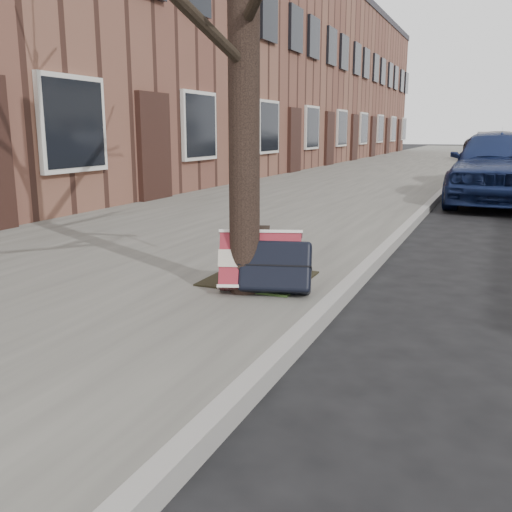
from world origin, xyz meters
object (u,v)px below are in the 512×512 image
at_px(suitcase_red, 260,261).
at_px(suitcase_navy, 275,266).
at_px(car_near_mid, 507,161).
at_px(car_near_front, 500,166).

height_order(suitcase_red, suitcase_navy, suitcase_red).
bearing_deg(suitcase_red, car_near_mid, 60.96).
distance_m(suitcase_navy, car_near_mid, 11.27).
distance_m(suitcase_red, suitcase_navy, 0.14).
bearing_deg(suitcase_navy, suitcase_red, 160.44).
height_order(suitcase_red, car_near_front, car_near_front).
bearing_deg(suitcase_navy, car_near_front, 63.17).
distance_m(suitcase_navy, car_near_front, 8.15).
height_order(suitcase_navy, car_near_mid, car_near_mid).
relative_size(car_near_front, car_near_mid, 1.04).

